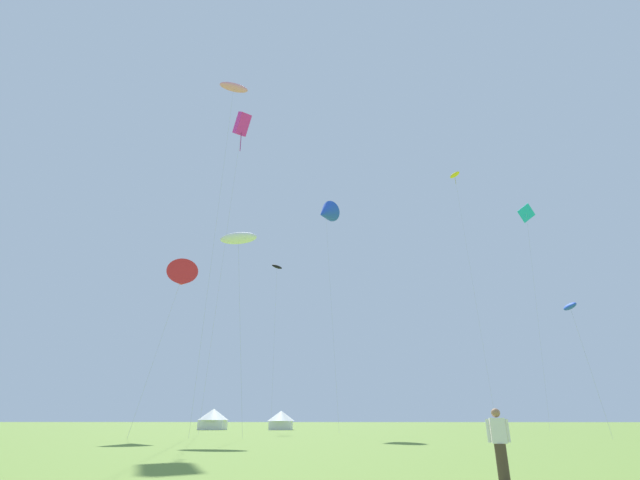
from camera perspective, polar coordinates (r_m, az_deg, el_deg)
kite_blue_delta at (r=61.09m, az=0.73°, el=3.44°), size 4.56×4.60×29.28m
kite_magenta_box at (r=61.31m, az=-9.85°, el=14.24°), size 3.24×3.07×38.74m
kite_pink_parafoil at (r=56.31m, az=-10.87°, el=18.42°), size 3.52×3.72×37.93m
kite_blue_parafoil at (r=46.07m, az=29.11°, el=-7.39°), size 0.93×3.04×11.11m
kite_black_parafoil at (r=67.48m, az=-5.48°, el=-3.47°), size 1.87×2.82×22.93m
kite_yellow_parafoil at (r=67.85m, az=16.74°, el=7.71°), size 1.73×2.00×34.34m
kite_white_parafoil at (r=44.04m, az=-10.32°, el=0.21°), size 3.99×3.10×18.31m
kite_cyan_diamond at (r=71.85m, az=24.70°, el=2.92°), size 3.74×1.25×30.60m
kite_red_delta at (r=46.61m, az=-17.12°, el=-4.62°), size 4.05×4.42×16.18m
person_spectator at (r=13.20m, az=21.85°, el=-23.05°), size 0.57×0.28×1.73m
festival_tent_center at (r=69.68m, az=-13.38°, el=-21.10°), size 4.24×4.24×2.75m
festival_tent_left at (r=67.89m, az=-4.96°, el=-21.69°), size 3.81×3.81×2.48m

